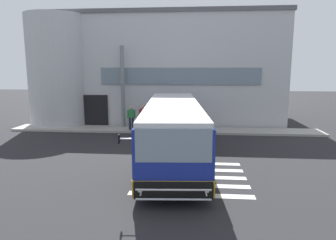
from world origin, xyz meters
TOP-DOWN VIEW (x-y plane):
  - ground_plane at (0.00, 0.00)m, footprint 80.00×90.00m
  - bay_paint_stripes at (2.00, -4.20)m, footprint 4.40×3.96m
  - terminal_building at (-0.67, 11.55)m, footprint 19.31×13.80m
  - boarding_curb at (0.00, 4.80)m, footprint 21.51×2.00m
  - entry_support_column at (-3.04, 5.40)m, footprint 0.28×0.28m
  - bus_main_foreground at (1.05, -1.39)m, footprint 3.43×12.07m
  - passenger_near_column at (-2.24, 4.34)m, footprint 0.55×0.35m
  - passenger_by_doorway at (-1.52, 4.92)m, footprint 0.58×0.41m
  - passenger_at_curb_edge at (-0.04, 4.80)m, footprint 0.39×0.51m

SIDE VIEW (x-z plane):
  - ground_plane at x=0.00m, z-range -0.02..0.00m
  - bay_paint_stripes at x=2.00m, z-range 0.00..0.01m
  - boarding_curb at x=0.00m, z-range 0.00..0.15m
  - passenger_near_column at x=-2.24m, z-range 0.24..1.92m
  - passenger_at_curb_edge at x=-0.04m, z-range 0.24..1.92m
  - passenger_by_doorway at x=-1.52m, z-range 0.28..1.95m
  - bus_main_foreground at x=1.05m, z-range -0.01..2.69m
  - entry_support_column at x=-3.04m, z-range 0.15..5.94m
  - terminal_building at x=-0.67m, z-range -0.01..8.53m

